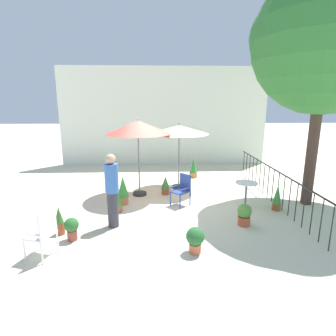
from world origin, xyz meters
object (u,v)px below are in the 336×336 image
patio_chair_0 (182,188)px  potted_plant_4 (193,168)px  cafe_table_0 (246,190)px  potted_plant_2 (244,214)px  patio_umbrella_0 (138,128)px  patio_chair_1 (44,231)px  potted_plant_8 (118,201)px  potted_plant_7 (165,185)px  potted_plant_3 (195,238)px  patio_umbrella_1 (179,130)px  potted_plant_5 (72,227)px  standing_person (112,190)px  potted_plant_0 (277,198)px  shade_tree (327,41)px  potted_plant_6 (123,190)px  potted_plant_1 (59,221)px

patio_chair_0 → potted_plant_4: (0.71, 2.97, -0.14)m
cafe_table_0 → potted_plant_2: bearing=-108.9°
patio_umbrella_0 → patio_chair_1: patio_umbrella_0 is taller
potted_plant_8 → potted_plant_4: bearing=53.8°
potted_plant_2 → potted_plant_7: size_ratio=0.89×
potted_plant_2 → potted_plant_3: (-1.37, -1.22, 0.03)m
patio_umbrella_1 → patio_chair_1: 5.43m
potted_plant_5 → standing_person: bearing=39.7°
potted_plant_0 → shade_tree: bearing=24.0°
potted_plant_6 → standing_person: (-0.06, -1.51, 0.49)m
patio_chair_1 → standing_person: 1.77m
patio_umbrella_0 → patio_umbrella_1: 1.51m
shade_tree → potted_plant_4: shade_tree is taller
potted_plant_4 → standing_person: (-2.50, -4.35, 0.57)m
shade_tree → potted_plant_7: shade_tree is taller
potted_plant_4 → potted_plant_5: potted_plant_4 is taller
potted_plant_0 → potted_plant_6: bearing=171.5°
shade_tree → potted_plant_5: bearing=-162.2°
potted_plant_0 → patio_umbrella_0: bearing=159.6°
patio_chair_1 → potted_plant_3: (2.93, 0.04, -0.24)m
patio_umbrella_0 → patio_chair_1: size_ratio=2.55×
patio_chair_0 → potted_plant_8: 1.88m
potted_plant_6 → patio_umbrella_1: bearing=40.7°
patio_umbrella_0 → potted_plant_8: size_ratio=3.75×
patio_umbrella_0 → cafe_table_0: (3.07, -1.25, -1.65)m
standing_person → cafe_table_0: bearing=16.6°
potted_plant_6 → potted_plant_8: 0.62m
shade_tree → potted_plant_2: 5.04m
cafe_table_0 → potted_plant_5: cafe_table_0 is taller
patio_umbrella_0 → potted_plant_0: patio_umbrella_0 is taller
cafe_table_0 → potted_plant_5: (-4.36, -1.73, -0.22)m
patio_umbrella_0 → potted_plant_4: (2.01, 2.04, -1.80)m
potted_plant_2 → potted_plant_5: potted_plant_2 is taller
potted_plant_8 → potted_plant_7: bearing=46.6°
patio_umbrella_1 → potted_plant_2: (1.37, -3.07, -1.72)m
potted_plant_3 → patio_umbrella_0: bearing=110.2°
potted_plant_0 → potted_plant_7: potted_plant_0 is taller
potted_plant_7 → standing_person: (-1.33, -2.33, 0.61)m
cafe_table_0 → potted_plant_4: (-1.06, 3.29, -0.15)m
shade_tree → potted_plant_4: size_ratio=8.30×
potted_plant_4 → potted_plant_7: potted_plant_4 is taller
potted_plant_3 → potted_plant_7: 3.64m
potted_plant_6 → potted_plant_8: bearing=-97.2°
potted_plant_1 → potted_plant_5: potted_plant_1 is taller
patio_umbrella_0 → potted_plant_2: (2.69, -2.37, -1.88)m
potted_plant_1 → potted_plant_8: potted_plant_1 is taller
patio_umbrella_0 → potted_plant_3: bearing=-69.8°
potted_plant_2 → shade_tree: bearing=31.3°
patio_chair_1 → potted_plant_8: bearing=63.8°
potted_plant_2 → standing_person: size_ratio=0.30×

